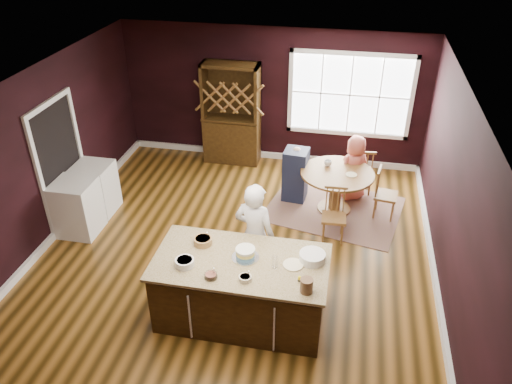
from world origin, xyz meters
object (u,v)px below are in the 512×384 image
(kitchen_island, at_px, (241,290))
(washer, at_px, (77,208))
(baker, at_px, (255,236))
(high_chair, at_px, (295,174))
(chair_north, at_px, (362,170))
(toddler, at_px, (296,156))
(dining_table, at_px, (336,183))
(seated_woman, at_px, (354,168))
(dryer, at_px, (96,188))
(hutch, at_px, (231,114))
(chair_east, at_px, (386,193))
(layer_cake, at_px, (245,253))
(chair_south, at_px, (334,215))

(kitchen_island, xyz_separation_m, washer, (-3.02, 1.34, 0.02))
(baker, height_order, washer, baker)
(high_chair, relative_size, washer, 1.10)
(chair_north, xyz_separation_m, washer, (-4.49, -2.17, -0.01))
(washer, bearing_deg, toddler, 28.70)
(dining_table, relative_size, seated_woman, 1.02)
(dining_table, height_order, dryer, dryer)
(dining_table, height_order, hutch, hutch)
(kitchen_island, xyz_separation_m, chair_east, (1.89, 2.77, 0.02))
(kitchen_island, height_order, washer, kitchen_island)
(dining_table, xyz_separation_m, chair_north, (0.43, 0.70, -0.07))
(baker, distance_m, washer, 3.15)
(seated_woman, height_order, high_chair, seated_woman)
(dining_table, distance_m, seated_woman, 0.55)
(washer, bearing_deg, kitchen_island, -23.98)
(dining_table, bearing_deg, layer_cake, -110.08)
(kitchen_island, xyz_separation_m, chair_north, (1.47, 3.51, 0.03))
(kitchen_island, height_order, dining_table, kitchen_island)
(layer_cake, distance_m, dryer, 3.65)
(high_chair, bearing_deg, baker, -91.40)
(dining_table, distance_m, baker, 2.36)
(hutch, xyz_separation_m, dryer, (-1.87, -2.30, -0.58))
(kitchen_island, height_order, hutch, hutch)
(chair_east, distance_m, seated_woman, 0.77)
(kitchen_island, distance_m, washer, 3.31)
(high_chair, bearing_deg, chair_north, 26.46)
(high_chair, xyz_separation_m, washer, (-3.33, -1.71, -0.05))
(toddler, bearing_deg, baker, -95.88)
(baker, relative_size, chair_north, 1.74)
(dining_table, bearing_deg, chair_east, -2.67)
(dryer, bearing_deg, baker, -22.87)
(washer, relative_size, dryer, 1.03)
(toddler, bearing_deg, chair_south, -57.83)
(hutch, bearing_deg, dining_table, -33.87)
(baker, bearing_deg, hutch, -58.30)
(chair_east, height_order, chair_south, chair_east)
(seated_woman, xyz_separation_m, high_chair, (-1.02, -0.22, -0.11))
(chair_east, xyz_separation_m, toddler, (-1.60, 0.39, 0.35))
(chair_north, bearing_deg, washer, 17.44)
(kitchen_island, xyz_separation_m, toddler, (0.29, 3.16, 0.37))
(dining_table, xyz_separation_m, layer_cake, (-1.00, -2.74, 0.46))
(seated_woman, bearing_deg, toddler, -29.59)
(chair_east, relative_size, high_chair, 0.90)
(toddler, relative_size, washer, 0.28)
(high_chair, xyz_separation_m, hutch, (-1.46, 1.23, 0.52))
(toddler, bearing_deg, chair_north, 16.60)
(hutch, bearing_deg, dryer, -129.07)
(toddler, bearing_deg, dining_table, -25.02)
(seated_woman, bearing_deg, chair_east, 102.26)
(kitchen_island, relative_size, layer_cake, 6.33)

